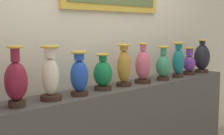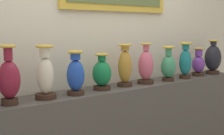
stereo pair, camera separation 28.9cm
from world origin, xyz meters
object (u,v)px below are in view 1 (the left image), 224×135
(vase_rose, at_px, (143,66))
(vase_jade, at_px, (163,65))
(vase_emerald, at_px, (103,74))
(vase_violet, at_px, (189,63))
(vase_teal, at_px, (178,61))
(vase_ochre, at_px, (124,67))
(vase_ivory, at_px, (50,76))
(vase_sapphire, at_px, (79,75))
(vase_onyx, at_px, (202,58))
(vase_burgundy, at_px, (16,81))

(vase_rose, bearing_deg, vase_jade, -6.76)
(vase_rose, bearing_deg, vase_emerald, 178.57)
(vase_violet, bearing_deg, vase_teal, -174.06)
(vase_ochre, distance_m, vase_jade, 0.54)
(vase_teal, distance_m, vase_violet, 0.27)
(vase_ivory, distance_m, vase_sapphire, 0.26)
(vase_emerald, bearing_deg, vase_ivory, -178.14)
(vase_jade, relative_size, vase_violet, 1.12)
(vase_emerald, bearing_deg, vase_teal, -2.54)
(vase_ivory, relative_size, vase_rose, 1.05)
(vase_emerald, bearing_deg, vase_ochre, 0.33)
(vase_ivory, distance_m, vase_emerald, 0.55)
(vase_rose, relative_size, vase_jade, 1.11)
(vase_ochre, distance_m, vase_violet, 1.07)
(vase_ochre, bearing_deg, vase_sapphire, -175.92)
(vase_jade, xyz_separation_m, vase_teal, (0.27, -0.00, 0.03))
(vase_ochre, bearing_deg, vase_teal, -3.49)
(vase_sapphire, bearing_deg, vase_violet, 0.65)
(vase_ivory, relative_size, vase_ochre, 1.05)
(vase_rose, xyz_separation_m, vase_jade, (0.28, -0.03, -0.02))
(vase_teal, bearing_deg, vase_sapphire, 179.61)
(vase_rose, bearing_deg, vase_ochre, 176.75)
(vase_rose, distance_m, vase_violet, 0.82)
(vase_sapphire, bearing_deg, vase_onyx, 0.38)
(vase_jade, bearing_deg, vase_violet, 2.85)
(vase_ivory, xyz_separation_m, vase_teal, (1.61, -0.03, 0.00))
(vase_rose, bearing_deg, vase_burgundy, -179.16)
(vase_burgundy, distance_m, vase_ivory, 0.29)
(vase_ochre, distance_m, vase_teal, 0.80)
(vase_sapphire, height_order, vase_violet, vase_sapphire)
(vase_burgundy, bearing_deg, vase_emerald, 2.25)
(vase_burgundy, bearing_deg, vase_ochre, 1.79)
(vase_ivory, xyz_separation_m, vase_onyx, (2.15, -0.01, -0.00))
(vase_emerald, relative_size, vase_violet, 1.01)
(vase_violet, bearing_deg, vase_onyx, -1.25)
(vase_burgundy, height_order, vase_ochre, vase_burgundy)
(vase_ivory, xyz_separation_m, vase_rose, (1.06, 0.00, -0.01))
(vase_onyx, bearing_deg, vase_teal, -177.64)
(vase_rose, distance_m, vase_onyx, 1.08)
(vase_sapphire, xyz_separation_m, vase_teal, (1.36, -0.01, 0.02))
(vase_sapphire, distance_m, vase_ochre, 0.56)
(vase_jade, bearing_deg, vase_sapphire, 179.57)
(vase_rose, distance_m, vase_jade, 0.28)
(vase_violet, height_order, vase_onyx, vase_onyx)
(vase_sapphire, height_order, vase_teal, vase_teal)
(vase_ochre, height_order, vase_rose, vase_rose)
(vase_sapphire, bearing_deg, vase_ochre, 4.08)
(vase_sapphire, xyz_separation_m, vase_violet, (1.63, 0.02, -0.03))
(vase_emerald, xyz_separation_m, vase_teal, (1.07, -0.05, 0.04))
(vase_sapphire, bearing_deg, vase_ivory, 175.43)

